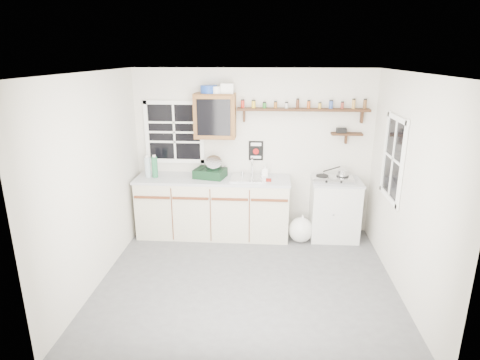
% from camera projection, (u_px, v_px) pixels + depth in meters
% --- Properties ---
extents(room, '(3.64, 3.24, 2.54)m').
position_uv_depth(room, '(247.00, 185.00, 4.61)').
color(room, '#505052').
rests_on(room, ground).
extents(main_cabinet, '(2.31, 0.63, 0.92)m').
position_uv_depth(main_cabinet, '(213.00, 207.00, 6.12)').
color(main_cabinet, beige).
rests_on(main_cabinet, floor).
extents(right_cabinet, '(0.73, 0.57, 0.91)m').
position_uv_depth(right_cabinet, '(334.00, 209.00, 6.03)').
color(right_cabinet, silver).
rests_on(right_cabinet, floor).
extents(sink, '(0.52, 0.44, 0.29)m').
position_uv_depth(sink, '(248.00, 178.00, 5.95)').
color(sink, silver).
rests_on(sink, main_cabinet).
extents(upper_cabinet, '(0.60, 0.32, 0.65)m').
position_uv_depth(upper_cabinet, '(215.00, 116.00, 5.85)').
color(upper_cabinet, '#5D2F17').
rests_on(upper_cabinet, wall_back).
extents(upper_cabinet_clutter, '(0.48, 0.24, 0.14)m').
position_uv_depth(upper_cabinet_clutter, '(216.00, 89.00, 5.73)').
color(upper_cabinet_clutter, '#173A99').
rests_on(upper_cabinet_clutter, upper_cabinet).
extents(spice_shelf, '(1.91, 0.18, 0.35)m').
position_uv_depth(spice_shelf, '(303.00, 109.00, 5.80)').
color(spice_shelf, '#321E0E').
rests_on(spice_shelf, wall_back).
extents(secondary_shelf, '(0.45, 0.16, 0.24)m').
position_uv_depth(secondary_shelf, '(345.00, 133.00, 5.87)').
color(secondary_shelf, '#321E0E').
rests_on(secondary_shelf, wall_back).
extents(warning_sign, '(0.22, 0.02, 0.30)m').
position_uv_depth(warning_sign, '(256.00, 151.00, 6.11)').
color(warning_sign, black).
rests_on(warning_sign, wall_back).
extents(window_back, '(0.93, 0.03, 0.98)m').
position_uv_depth(window_back, '(174.00, 132.00, 6.11)').
color(window_back, black).
rests_on(window_back, wall_back).
extents(window_right, '(0.03, 0.78, 1.08)m').
position_uv_depth(window_right, '(394.00, 159.00, 4.96)').
color(window_right, black).
rests_on(window_right, wall_back).
extents(water_bottles, '(0.20, 0.09, 0.34)m').
position_uv_depth(water_bottles, '(151.00, 167.00, 5.98)').
color(water_bottles, '#A6B9C3').
rests_on(water_bottles, main_cabinet).
extents(dish_rack, '(0.51, 0.43, 0.33)m').
position_uv_depth(dish_rack, '(211.00, 171.00, 5.98)').
color(dish_rack, black).
rests_on(dish_rack, main_cabinet).
extents(soap_bottle, '(0.09, 0.10, 0.19)m').
position_uv_depth(soap_bottle, '(265.00, 171.00, 6.02)').
color(soap_bottle, silver).
rests_on(soap_bottle, main_cabinet).
extents(rag, '(0.13, 0.12, 0.02)m').
position_uv_depth(rag, '(267.00, 180.00, 5.86)').
color(rag, maroon).
rests_on(rag, main_cabinet).
extents(hotplate, '(0.59, 0.32, 0.08)m').
position_uv_depth(hotplate, '(332.00, 178.00, 5.87)').
color(hotplate, silver).
rests_on(hotplate, right_cabinet).
extents(saucepan, '(0.34, 0.27, 0.16)m').
position_uv_depth(saucepan, '(342.00, 173.00, 5.83)').
color(saucepan, silver).
rests_on(saucepan, hotplate).
extents(trash_bag, '(0.39, 0.36, 0.45)m').
position_uv_depth(trash_bag, '(301.00, 230.00, 5.97)').
color(trash_bag, white).
rests_on(trash_bag, floor).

